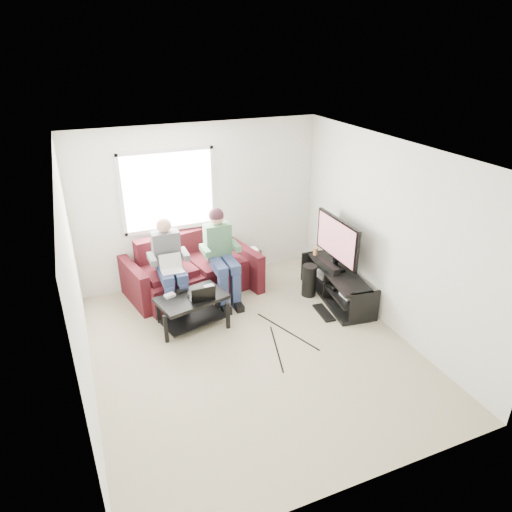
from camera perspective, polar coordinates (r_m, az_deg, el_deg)
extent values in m
plane|color=#B8B08F|center=(6.16, -0.40, -11.59)|extent=(4.50, 4.50, 0.00)
plane|color=white|center=(5.05, -0.49, 12.71)|extent=(4.50, 4.50, 0.00)
plane|color=silver|center=(7.46, -6.96, 6.38)|extent=(4.50, 0.00, 4.50)
plane|color=silver|center=(3.81, 12.74, -14.52)|extent=(4.50, 0.00, 4.50)
plane|color=silver|center=(5.17, -21.54, -4.33)|extent=(0.00, 4.50, 4.50)
plane|color=silver|center=(6.43, 16.33, 2.34)|extent=(0.00, 4.50, 4.50)
cube|color=white|center=(7.25, -10.89, 8.04)|extent=(1.40, 0.01, 1.20)
cube|color=silver|center=(7.24, -10.88, 8.02)|extent=(1.48, 0.04, 1.28)
cube|color=#491213|center=(7.39, -7.94, -2.98)|extent=(1.80, 1.20, 0.46)
cube|color=#491213|center=(7.53, -8.93, 1.42)|extent=(1.66, 0.54, 0.47)
cube|color=#491213|center=(7.21, -14.92, -3.52)|extent=(0.35, 0.99, 0.65)
cube|color=#491213|center=(7.58, -1.40, -1.12)|extent=(0.35, 0.99, 0.65)
cube|color=#491213|center=(7.17, -11.13, -1.65)|extent=(0.90, 0.90, 0.10)
cube|color=#491213|center=(7.34, -5.01, -0.59)|extent=(0.90, 0.90, 0.10)
cube|color=navy|center=(6.70, -11.21, -2.51)|extent=(0.16, 0.45, 0.14)
cube|color=navy|center=(6.74, -9.55, -2.22)|extent=(0.16, 0.45, 0.14)
cube|color=navy|center=(6.71, -10.63, -5.83)|extent=(0.13, 0.13, 0.56)
cube|color=navy|center=(6.74, -8.97, -5.52)|extent=(0.13, 0.13, 0.56)
cube|color=#56565A|center=(6.88, -11.16, 0.87)|extent=(0.40, 0.22, 0.55)
sphere|color=#DA9D88|center=(6.76, -11.46, 3.79)|extent=(0.22, 0.22, 0.22)
cube|color=navy|center=(6.87, -4.69, -1.36)|extent=(0.16, 0.45, 0.14)
cube|color=navy|center=(6.92, -3.12, -1.08)|extent=(0.16, 0.45, 0.14)
cube|color=navy|center=(6.88, -4.11, -4.59)|extent=(0.13, 0.13, 0.56)
cube|color=navy|center=(6.93, -2.54, -4.29)|extent=(0.13, 0.13, 0.56)
cube|color=#585A5B|center=(7.06, -4.82, 1.91)|extent=(0.40, 0.22, 0.55)
sphere|color=#DA9D88|center=(6.94, -4.99, 4.77)|extent=(0.22, 0.22, 0.22)
sphere|color=#361B22|center=(6.92, -5.00, 5.08)|extent=(0.23, 0.23, 0.23)
cube|color=black|center=(6.45, -8.04, -5.26)|extent=(1.05, 0.78, 0.05)
cube|color=black|center=(6.63, -7.86, -7.79)|extent=(0.95, 0.69, 0.02)
cube|color=black|center=(6.29, -11.20, -8.93)|extent=(0.05, 0.05, 0.42)
cube|color=black|center=(6.47, -3.54, -7.41)|extent=(0.05, 0.05, 0.42)
cube|color=black|center=(6.72, -12.13, -6.61)|extent=(0.05, 0.05, 0.42)
cube|color=black|center=(6.88, -4.94, -5.25)|extent=(0.05, 0.05, 0.42)
cube|color=silver|center=(6.49, -10.74, -4.86)|extent=(0.16, 0.13, 0.04)
cube|color=black|center=(6.57, -9.32, -4.33)|extent=(0.16, 0.12, 0.04)
cube|color=gray|center=(6.62, -5.90, -3.83)|extent=(0.15, 0.11, 0.04)
cube|color=black|center=(7.13, 10.24, -1.91)|extent=(0.66, 1.56, 0.04)
cube|color=black|center=(7.24, 10.10, -3.55)|extent=(0.61, 1.50, 0.03)
cube|color=black|center=(7.35, 9.96, -5.06)|extent=(0.66, 1.56, 0.06)
cube|color=black|center=(6.72, 13.39, -6.32)|extent=(0.46, 0.10, 0.50)
cube|color=black|center=(7.79, 7.27, -1.15)|extent=(0.46, 0.10, 0.50)
cube|color=black|center=(7.19, 9.84, -1.29)|extent=(0.12, 0.40, 0.04)
cube|color=black|center=(7.15, 9.89, -0.72)|extent=(0.06, 0.06, 0.12)
cube|color=black|center=(7.00, 10.12, 2.11)|extent=(0.05, 1.10, 0.65)
cube|color=#E33569|center=(6.98, 9.91, 2.08)|extent=(0.01, 1.01, 0.58)
cube|color=black|center=(7.12, 9.04, -1.25)|extent=(0.12, 0.50, 0.10)
cylinder|color=#AC774A|center=(7.55, 7.46, 0.58)|extent=(0.08, 0.08, 0.12)
cube|color=silver|center=(6.93, 11.85, -4.68)|extent=(0.30, 0.22, 0.06)
cube|color=gray|center=(7.44, 8.92, -2.15)|extent=(0.34, 0.26, 0.08)
cube|color=black|center=(7.18, 10.33, -3.37)|extent=(0.38, 0.30, 0.07)
cylinder|color=black|center=(7.28, 6.67, -3.05)|extent=(0.23, 0.23, 0.52)
cube|color=black|center=(6.95, 8.47, -7.01)|extent=(0.20, 0.50, 0.03)
cube|color=black|center=(7.57, -0.66, -1.64)|extent=(0.36, 0.36, 0.53)
cube|color=silver|center=(7.43, -0.67, 0.53)|extent=(0.22, 0.18, 0.10)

